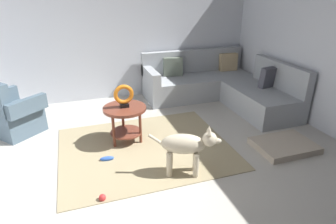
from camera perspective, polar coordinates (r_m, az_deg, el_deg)
ground_plane at (r=3.49m, az=-3.98°, el=-13.82°), size 6.00×6.00×0.10m
wall_back at (r=5.72m, az=-12.28°, el=15.85°), size 6.00×0.12×2.70m
area_rug at (r=4.06m, az=-4.50°, el=-7.07°), size 2.30×1.90×0.01m
sectional_couch at (r=5.69m, az=10.28°, el=5.00°), size 2.20×2.25×0.88m
armchair at (r=4.88m, az=-28.50°, el=-0.40°), size 0.98×1.00×0.88m
side_table at (r=4.07m, az=-8.51°, el=-0.63°), size 0.60×0.60×0.54m
torus_sculpture at (r=3.96m, az=-8.76°, el=3.25°), size 0.28×0.08×0.33m
dog_bed_mat at (r=4.33m, az=22.03°, el=-6.17°), size 0.80×0.60×0.09m
dog at (r=3.36m, az=3.76°, el=-6.74°), size 0.81×0.40×0.63m
dog_toy_ball at (r=3.22m, az=-12.88°, el=-16.19°), size 0.08×0.08×0.08m
dog_toy_bone at (r=3.85m, az=-12.01°, el=-9.02°), size 0.19×0.08×0.06m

